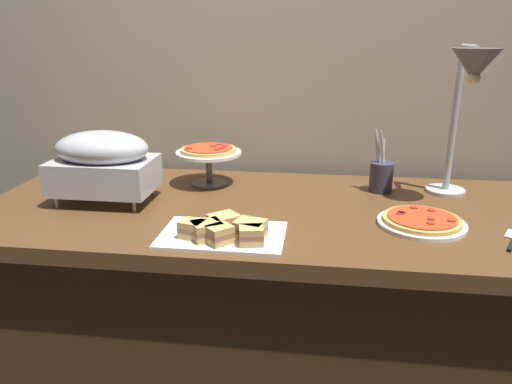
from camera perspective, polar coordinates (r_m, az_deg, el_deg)
The scene contains 9 objects.
back_wall at distance 2.05m, azimuth 2.39°, elevation 14.82°, with size 4.40×0.04×2.40m, color tan.
buffet_table at distance 1.81m, azimuth 0.49°, elevation -12.90°, with size 1.90×0.84×0.76m.
chafing_dish at distance 1.74m, azimuth -17.46°, elevation 3.38°, with size 0.34×0.23×0.25m.
heat_lamp at distance 1.73m, azimuth 23.74°, elevation 11.63°, with size 0.15×0.30×0.52m.
pizza_plate_front at distance 1.57m, azimuth 18.82°, elevation -3.28°, with size 0.26×0.26×0.03m.
pizza_plate_center at distance 1.86m, azimuth -5.55°, elevation 4.32°, with size 0.25×0.25×0.15m.
sandwich_platter at distance 1.38m, azimuth -3.77°, elevation -4.67°, with size 0.36×0.23×0.06m.
sauce_cup_near at distance 1.95m, azimuth -21.78°, elevation 0.80°, with size 0.07×0.07×0.04m.
utensil_holder at distance 1.84m, azimuth 14.44°, elevation 1.83°, with size 0.08×0.08×0.23m.
Camera 1 is at (0.19, -1.54, 1.32)m, focal length 34.17 mm.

